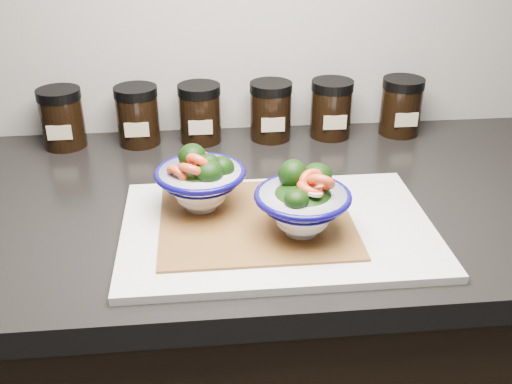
{
  "coord_description": "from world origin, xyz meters",
  "views": [
    {
      "loc": [
        -0.12,
        0.6,
        1.36
      ],
      "look_at": [
        -0.05,
        1.35,
        0.96
      ],
      "focal_mm": 42.0,
      "sensor_mm": 36.0,
      "label": 1
    }
  ],
  "objects": [
    {
      "name": "spice_jar_f",
      "position": [
        0.28,
        1.69,
        0.96
      ],
      "size": [
        0.08,
        0.08,
        0.11
      ],
      "color": "black",
      "rests_on": "countertop"
    },
    {
      "name": "spice_jar_a",
      "position": [
        -0.38,
        1.69,
        0.96
      ],
      "size": [
        0.08,
        0.08,
        0.11
      ],
      "color": "black",
      "rests_on": "countertop"
    },
    {
      "name": "bamboo_mat",
      "position": [
        -0.05,
        1.35,
        0.91
      ],
      "size": [
        0.28,
        0.24,
        0.0
      ],
      "primitive_type": "cube",
      "color": "#9B652E",
      "rests_on": "cutting_board"
    },
    {
      "name": "spice_jar_d",
      "position": [
        0.02,
        1.69,
        0.96
      ],
      "size": [
        0.08,
        0.08,
        0.11
      ],
      "color": "black",
      "rests_on": "countertop"
    },
    {
      "name": "bowl_right",
      "position": [
        0.02,
        1.31,
        0.96
      ],
      "size": [
        0.14,
        0.14,
        0.1
      ],
      "rotation": [
        0.0,
        0.0,
        -0.34
      ],
      "color": "white",
      "rests_on": "bamboo_mat"
    },
    {
      "name": "spice_jar_e",
      "position": [
        0.14,
        1.69,
        0.96
      ],
      "size": [
        0.08,
        0.08,
        0.11
      ],
      "color": "black",
      "rests_on": "countertop"
    },
    {
      "name": "spice_jar_b",
      "position": [
        -0.24,
        1.69,
        0.96
      ],
      "size": [
        0.08,
        0.08,
        0.11
      ],
      "color": "black",
      "rests_on": "countertop"
    },
    {
      "name": "countertop",
      "position": [
        0.0,
        1.45,
        0.88
      ],
      "size": [
        3.5,
        0.6,
        0.04
      ],
      "primitive_type": "cube",
      "color": "black",
      "rests_on": "cabinet"
    },
    {
      "name": "cutting_board",
      "position": [
        -0.02,
        1.34,
        0.91
      ],
      "size": [
        0.45,
        0.3,
        0.01
      ],
      "primitive_type": "cube",
      "color": "silver",
      "rests_on": "countertop"
    },
    {
      "name": "spice_jar_c",
      "position": [
        -0.12,
        1.69,
        0.96
      ],
      "size": [
        0.08,
        0.08,
        0.11
      ],
      "color": "black",
      "rests_on": "countertop"
    },
    {
      "name": "bowl_left",
      "position": [
        -0.12,
        1.39,
        0.96
      ],
      "size": [
        0.14,
        0.14,
        0.11
      ],
      "rotation": [
        0.0,
        0.0,
        0.16
      ],
      "color": "white",
      "rests_on": "bamboo_mat"
    }
  ]
}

